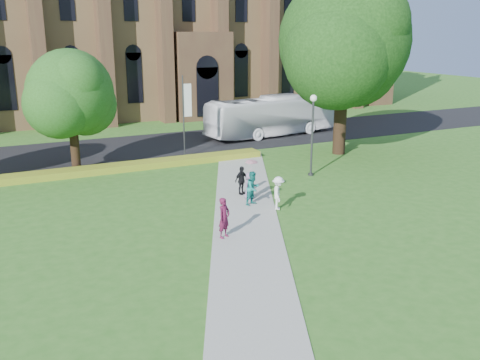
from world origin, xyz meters
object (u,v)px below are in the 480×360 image
large_tree (344,41)px  pedestrian_0 (224,218)px  streetlamp (313,125)px  tour_coach (272,116)px

large_tree → pedestrian_0: large_tree is taller
streetlamp → pedestrian_0: (-9.60, -7.46, -2.32)m
pedestrian_0 → tour_coach: bearing=26.2°
large_tree → pedestrian_0: bearing=-141.6°
streetlamp → pedestrian_0: bearing=-142.1°
pedestrian_0 → streetlamp: bearing=8.4°
streetlamp → large_tree: large_tree is taller
large_tree → tour_coach: 10.90m
tour_coach → streetlamp: bearing=154.2°
streetlamp → tour_coach: 13.94m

